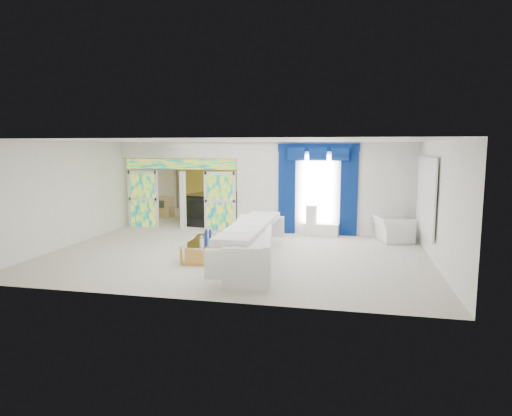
% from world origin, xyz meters
% --- Properties ---
extents(floor, '(12.00, 12.00, 0.00)m').
position_xyz_m(floor, '(0.00, 0.00, 0.00)').
color(floor, '#B7AF9E').
rests_on(floor, ground).
extents(dividing_wall, '(5.70, 0.18, 3.00)m').
position_xyz_m(dividing_wall, '(2.15, 1.00, 1.50)').
color(dividing_wall, white).
rests_on(dividing_wall, ground).
extents(dividing_header, '(4.30, 0.18, 0.55)m').
position_xyz_m(dividing_header, '(-2.85, 1.00, 2.73)').
color(dividing_header, white).
rests_on(dividing_header, dividing_wall).
extents(stained_panel_left, '(0.95, 0.04, 2.00)m').
position_xyz_m(stained_panel_left, '(-4.28, 1.00, 1.00)').
color(stained_panel_left, '#994C3F').
rests_on(stained_panel_left, ground).
extents(stained_panel_right, '(0.95, 0.04, 2.00)m').
position_xyz_m(stained_panel_right, '(-1.42, 1.00, 1.00)').
color(stained_panel_right, '#994C3F').
rests_on(stained_panel_right, ground).
extents(stained_transom, '(4.00, 0.05, 0.35)m').
position_xyz_m(stained_transom, '(-2.85, 1.00, 2.25)').
color(stained_transom, '#994C3F').
rests_on(stained_transom, dividing_header).
extents(window_pane, '(1.00, 0.02, 2.30)m').
position_xyz_m(window_pane, '(1.90, 0.90, 1.45)').
color(window_pane, white).
rests_on(window_pane, dividing_wall).
extents(blue_drape_left, '(0.55, 0.10, 2.80)m').
position_xyz_m(blue_drape_left, '(0.90, 0.87, 1.40)').
color(blue_drape_left, '#031043').
rests_on(blue_drape_left, ground).
extents(blue_drape_right, '(0.55, 0.10, 2.80)m').
position_xyz_m(blue_drape_right, '(2.90, 0.87, 1.40)').
color(blue_drape_right, '#031043').
rests_on(blue_drape_right, ground).
extents(blue_pelmet, '(2.60, 0.12, 0.25)m').
position_xyz_m(blue_pelmet, '(1.90, 0.87, 2.82)').
color(blue_pelmet, '#031043').
rests_on(blue_pelmet, dividing_wall).
extents(wall_mirror, '(0.04, 2.70, 1.90)m').
position_xyz_m(wall_mirror, '(4.94, -1.00, 1.55)').
color(wall_mirror, white).
rests_on(wall_mirror, ground).
extents(gold_curtains, '(9.70, 0.12, 2.90)m').
position_xyz_m(gold_curtains, '(0.00, 5.90, 1.50)').
color(gold_curtains, gold).
rests_on(gold_curtains, ground).
extents(white_sofa, '(1.69, 4.60, 0.86)m').
position_xyz_m(white_sofa, '(0.59, -3.06, 0.43)').
color(white_sofa, white).
rests_on(white_sofa, ground).
extents(coffee_table, '(0.93, 1.97, 0.42)m').
position_xyz_m(coffee_table, '(-0.76, -2.76, 0.21)').
color(coffee_table, '#C48B3D').
rests_on(coffee_table, ground).
extents(console_table, '(1.17, 0.47, 0.38)m').
position_xyz_m(console_table, '(2.03, 0.73, 0.19)').
color(console_table, white).
rests_on(console_table, ground).
extents(table_lamp, '(0.36, 0.36, 0.58)m').
position_xyz_m(table_lamp, '(1.73, 0.73, 0.67)').
color(table_lamp, silver).
rests_on(table_lamp, console_table).
extents(armchair, '(1.25, 1.35, 0.74)m').
position_xyz_m(armchair, '(4.24, 0.26, 0.37)').
color(armchair, white).
rests_on(armchair, ground).
extents(grand_piano, '(1.92, 2.30, 1.03)m').
position_xyz_m(grand_piano, '(-2.35, 3.02, 0.51)').
color(grand_piano, black).
rests_on(grand_piano, ground).
extents(piano_bench, '(0.91, 0.50, 0.29)m').
position_xyz_m(piano_bench, '(-2.35, 1.42, 0.14)').
color(piano_bench, black).
rests_on(piano_bench, ground).
extents(tv_console, '(0.62, 0.57, 0.84)m').
position_xyz_m(tv_console, '(-4.38, 3.16, 0.42)').
color(tv_console, '#A68153').
rests_on(tv_console, ground).
extents(chandelier, '(0.60, 0.60, 0.60)m').
position_xyz_m(chandelier, '(-2.30, 3.40, 2.65)').
color(chandelier, gold).
rests_on(chandelier, ceiling).
extents(decanters, '(0.14, 0.93, 0.26)m').
position_xyz_m(decanters, '(-0.71, -2.74, 0.52)').
color(decanters, navy).
rests_on(decanters, coffee_table).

